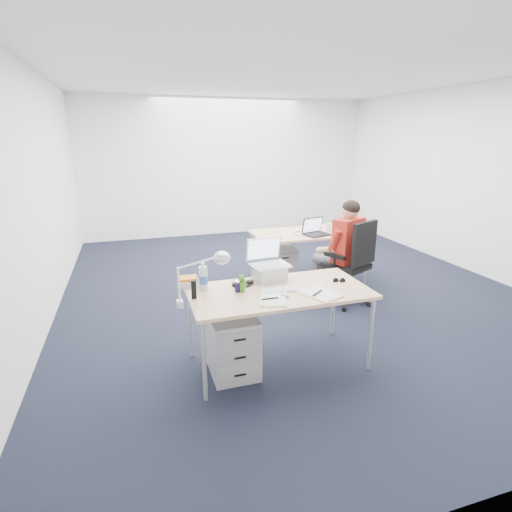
{
  "coord_description": "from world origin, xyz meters",
  "views": [
    {
      "loc": [
        -2.02,
        -4.84,
        2.05
      ],
      "look_at": [
        -0.83,
        -1.06,
        0.85
      ],
      "focal_mm": 28.0,
      "sensor_mm": 36.0,
      "label": 1
    }
  ],
  "objects_px": {
    "headphones": "(243,283)",
    "dark_laptop": "(318,226)",
    "water_bottle": "(203,277)",
    "desk_lamp": "(196,279)",
    "bear_figurine": "(242,283)",
    "cordless_phone": "(194,290)",
    "seated_person": "(338,250)",
    "wireless_keyboard": "(278,290)",
    "desk_near": "(279,295)",
    "far_cup": "(328,227)",
    "drawer_pedestal_far": "(279,264)",
    "desk_far": "(309,235)",
    "can_koozie": "(238,286)",
    "computer_mouse": "(285,295)",
    "book_stack": "(189,281)",
    "drawer_pedestal_near": "(232,344)",
    "sunglasses": "(339,281)",
    "office_chair": "(348,279)",
    "silver_laptop": "(270,260)"
  },
  "relations": [
    {
      "from": "desk_far",
      "to": "drawer_pedestal_far",
      "type": "distance_m",
      "value": 0.6
    },
    {
      "from": "drawer_pedestal_far",
      "to": "desk_lamp",
      "type": "height_order",
      "value": "desk_lamp"
    },
    {
      "from": "computer_mouse",
      "to": "headphones",
      "type": "height_order",
      "value": "headphones"
    },
    {
      "from": "desk_lamp",
      "to": "dark_laptop",
      "type": "xyz_separation_m",
      "value": [
        1.98,
        1.86,
        -0.1
      ]
    },
    {
      "from": "office_chair",
      "to": "headphones",
      "type": "bearing_deg",
      "value": -176.68
    },
    {
      "from": "book_stack",
      "to": "dark_laptop",
      "type": "distance_m",
      "value": 2.43
    },
    {
      "from": "office_chair",
      "to": "silver_laptop",
      "type": "bearing_deg",
      "value": -174.07
    },
    {
      "from": "desk_near",
      "to": "computer_mouse",
      "type": "height_order",
      "value": "computer_mouse"
    },
    {
      "from": "desk_far",
      "to": "can_koozie",
      "type": "relative_size",
      "value": 16.21
    },
    {
      "from": "can_koozie",
      "to": "silver_laptop",
      "type": "bearing_deg",
      "value": 30.08
    },
    {
      "from": "drawer_pedestal_near",
      "to": "dark_laptop",
      "type": "xyz_separation_m",
      "value": [
        1.67,
        1.77,
        0.58
      ]
    },
    {
      "from": "desk_near",
      "to": "bear_figurine",
      "type": "distance_m",
      "value": 0.35
    },
    {
      "from": "cordless_phone",
      "to": "desk_lamp",
      "type": "height_order",
      "value": "desk_lamp"
    },
    {
      "from": "wireless_keyboard",
      "to": "office_chair",
      "type": "bearing_deg",
      "value": 41.41
    },
    {
      "from": "book_stack",
      "to": "dark_laptop",
      "type": "bearing_deg",
      "value": 35.37
    },
    {
      "from": "wireless_keyboard",
      "to": "book_stack",
      "type": "relative_size",
      "value": 1.73
    },
    {
      "from": "headphones",
      "to": "sunglasses",
      "type": "bearing_deg",
      "value": -19.39
    },
    {
      "from": "desk_lamp",
      "to": "drawer_pedestal_far",
      "type": "bearing_deg",
      "value": 41.69
    },
    {
      "from": "drawer_pedestal_far",
      "to": "far_cup",
      "type": "xyz_separation_m",
      "value": [
        0.72,
        -0.08,
        0.51
      ]
    },
    {
      "from": "silver_laptop",
      "to": "desk_near",
      "type": "bearing_deg",
      "value": -98.85
    },
    {
      "from": "drawer_pedestal_near",
      "to": "can_koozie",
      "type": "bearing_deg",
      "value": 46.05
    },
    {
      "from": "desk_far",
      "to": "cordless_phone",
      "type": "relative_size",
      "value": 10.03
    },
    {
      "from": "water_bottle",
      "to": "desk_lamp",
      "type": "bearing_deg",
      "value": -109.96
    },
    {
      "from": "office_chair",
      "to": "water_bottle",
      "type": "height_order",
      "value": "office_chair"
    },
    {
      "from": "desk_far",
      "to": "headphones",
      "type": "height_order",
      "value": "headphones"
    },
    {
      "from": "drawer_pedestal_far",
      "to": "desk_near",
      "type": "bearing_deg",
      "value": -110.68
    },
    {
      "from": "desk_near",
      "to": "bear_figurine",
      "type": "height_order",
      "value": "bear_figurine"
    },
    {
      "from": "book_stack",
      "to": "sunglasses",
      "type": "xyz_separation_m",
      "value": [
        1.36,
        -0.33,
        -0.03
      ]
    },
    {
      "from": "can_koozie",
      "to": "drawer_pedestal_far",
      "type": "bearing_deg",
      "value": 60.01
    },
    {
      "from": "bear_figurine",
      "to": "sunglasses",
      "type": "relative_size",
      "value": 1.36
    },
    {
      "from": "silver_laptop",
      "to": "wireless_keyboard",
      "type": "bearing_deg",
      "value": -100.54
    },
    {
      "from": "bear_figurine",
      "to": "desk_lamp",
      "type": "xyz_separation_m",
      "value": [
        -0.43,
        -0.17,
        0.15
      ]
    },
    {
      "from": "office_chair",
      "to": "seated_person",
      "type": "bearing_deg",
      "value": 86.03
    },
    {
      "from": "silver_laptop",
      "to": "cordless_phone",
      "type": "bearing_deg",
      "value": -167.73
    },
    {
      "from": "seated_person",
      "to": "wireless_keyboard",
      "type": "distance_m",
      "value": 1.8
    },
    {
      "from": "desk_near",
      "to": "sunglasses",
      "type": "bearing_deg",
      "value": 2.04
    },
    {
      "from": "dark_laptop",
      "to": "far_cup",
      "type": "relative_size",
      "value": 2.97
    },
    {
      "from": "seated_person",
      "to": "bear_figurine",
      "type": "height_order",
      "value": "seated_person"
    },
    {
      "from": "seated_person",
      "to": "computer_mouse",
      "type": "xyz_separation_m",
      "value": [
        -1.28,
        -1.4,
        0.1
      ]
    },
    {
      "from": "wireless_keyboard",
      "to": "can_koozie",
      "type": "bearing_deg",
      "value": 167.9
    },
    {
      "from": "desk_lamp",
      "to": "far_cup",
      "type": "height_order",
      "value": "desk_lamp"
    },
    {
      "from": "drawer_pedestal_near",
      "to": "can_koozie",
      "type": "xyz_separation_m",
      "value": [
        0.09,
        0.09,
        0.5
      ]
    },
    {
      "from": "desk_near",
      "to": "far_cup",
      "type": "distance_m",
      "value": 2.42
    },
    {
      "from": "headphones",
      "to": "bear_figurine",
      "type": "distance_m",
      "value": 0.17
    },
    {
      "from": "drawer_pedestal_far",
      "to": "seated_person",
      "type": "bearing_deg",
      "value": -55.35
    },
    {
      "from": "headphones",
      "to": "dark_laptop",
      "type": "height_order",
      "value": "dark_laptop"
    },
    {
      "from": "bear_figurine",
      "to": "cordless_phone",
      "type": "distance_m",
      "value": 0.43
    },
    {
      "from": "silver_laptop",
      "to": "seated_person",
      "type": "bearing_deg",
      "value": 30.8
    },
    {
      "from": "water_bottle",
      "to": "far_cup",
      "type": "height_order",
      "value": "water_bottle"
    },
    {
      "from": "office_chair",
      "to": "wireless_keyboard",
      "type": "height_order",
      "value": "office_chair"
    }
  ]
}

